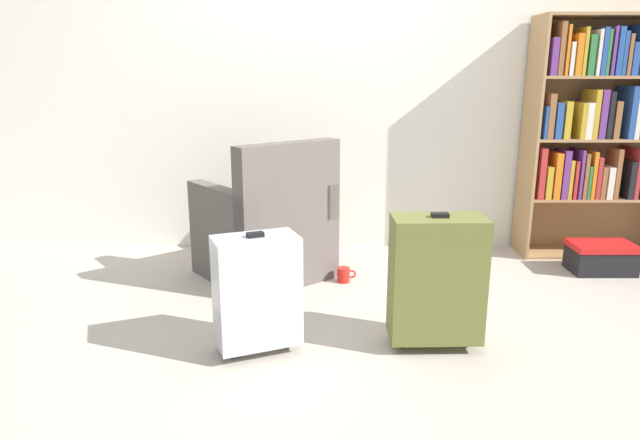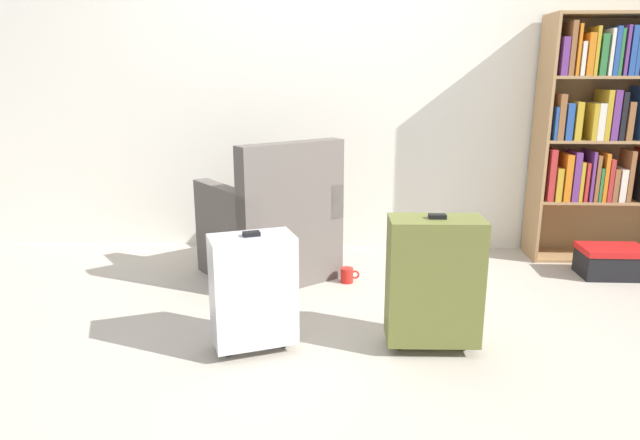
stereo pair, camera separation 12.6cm
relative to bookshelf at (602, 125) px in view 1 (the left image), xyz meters
name	(u,v)px [view 1 (the left image)]	position (x,y,z in m)	size (l,w,h in m)	color
ground_plane	(309,344)	(-2.03, -1.44, -0.94)	(9.83, 9.83, 0.00)	#B2A899
back_wall	(312,72)	(-2.03, 0.23, 0.36)	(5.62, 0.10, 2.60)	silver
bookshelf	(602,125)	(0.00, 0.00, 0.00)	(1.06, 0.33, 1.67)	#A87F51
armchair	(266,229)	(-2.32, -0.48, -0.63)	(0.98, 0.98, 0.90)	#59514C
mug	(344,275)	(-1.82, -0.59, -0.90)	(0.12, 0.08, 0.10)	red
storage_box	(601,257)	(-0.10, -0.41, -0.84)	(0.41, 0.26, 0.20)	black
suitcase_silver	(257,291)	(-2.27, -1.52, -0.63)	(0.44, 0.34, 0.59)	#B7BABF
suitcase_olive	(436,279)	(-1.42, -1.46, -0.60)	(0.44, 0.23, 0.67)	brown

